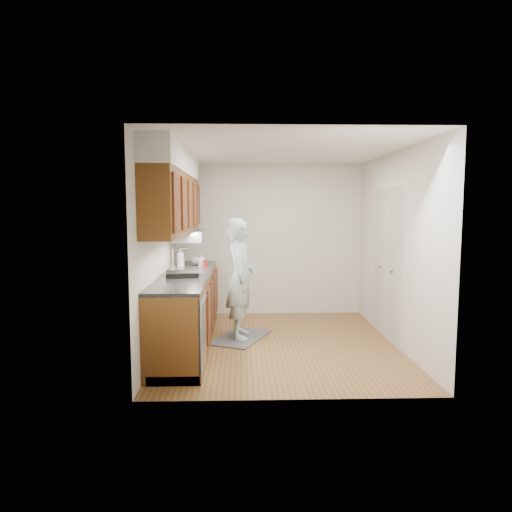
{
  "coord_description": "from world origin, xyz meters",
  "views": [
    {
      "loc": [
        -0.49,
        -5.81,
        1.77
      ],
      "look_at": [
        -0.3,
        0.25,
        1.13
      ],
      "focal_mm": 32.0,
      "sensor_mm": 36.0,
      "label": 1
    }
  ],
  "objects_px": {
    "soap_bottle_c": "(195,259)",
    "steel_can": "(206,262)",
    "person": "(240,270)",
    "soap_bottle_a": "(180,257)",
    "dish_rack": "(182,274)",
    "soap_bottle_b": "(202,260)",
    "soda_can": "(205,264)"
  },
  "relations": [
    {
      "from": "soap_bottle_c",
      "to": "steel_can",
      "type": "height_order",
      "value": "soap_bottle_c"
    },
    {
      "from": "person",
      "to": "steel_can",
      "type": "bearing_deg",
      "value": 45.75
    },
    {
      "from": "soap_bottle_c",
      "to": "soap_bottle_a",
      "type": "bearing_deg",
      "value": -118.17
    },
    {
      "from": "dish_rack",
      "to": "soap_bottle_c",
      "type": "bearing_deg",
      "value": 78.85
    },
    {
      "from": "soap_bottle_c",
      "to": "person",
      "type": "bearing_deg",
      "value": -42.64
    },
    {
      "from": "soap_bottle_b",
      "to": "soap_bottle_c",
      "type": "bearing_deg",
      "value": 120.63
    },
    {
      "from": "soap_bottle_b",
      "to": "person",
      "type": "bearing_deg",
      "value": -37.14
    },
    {
      "from": "soap_bottle_c",
      "to": "soda_can",
      "type": "height_order",
      "value": "soap_bottle_c"
    },
    {
      "from": "steel_can",
      "to": "dish_rack",
      "type": "distance_m",
      "value": 1.09
    },
    {
      "from": "soap_bottle_a",
      "to": "soap_bottle_b",
      "type": "distance_m",
      "value": 0.32
    },
    {
      "from": "soap_bottle_a",
      "to": "soda_can",
      "type": "bearing_deg",
      "value": -14.14
    },
    {
      "from": "soap_bottle_b",
      "to": "steel_can",
      "type": "xyz_separation_m",
      "value": [
        0.04,
        0.09,
        -0.04
      ]
    },
    {
      "from": "soda_can",
      "to": "steel_can",
      "type": "height_order",
      "value": "soda_can"
    },
    {
      "from": "person",
      "to": "dish_rack",
      "type": "bearing_deg",
      "value": 129.24
    },
    {
      "from": "person",
      "to": "steel_can",
      "type": "distance_m",
      "value": 0.72
    },
    {
      "from": "soda_can",
      "to": "soap_bottle_c",
      "type": "bearing_deg",
      "value": 113.17
    },
    {
      "from": "soap_bottle_b",
      "to": "steel_can",
      "type": "relative_size",
      "value": 1.81
    },
    {
      "from": "soap_bottle_b",
      "to": "soap_bottle_c",
      "type": "distance_m",
      "value": 0.23
    },
    {
      "from": "soda_can",
      "to": "dish_rack",
      "type": "xyz_separation_m",
      "value": [
        -0.22,
        -0.76,
        -0.03
      ]
    },
    {
      "from": "dish_rack",
      "to": "steel_can",
      "type": "bearing_deg",
      "value": 70.14
    },
    {
      "from": "person",
      "to": "soap_bottle_b",
      "type": "xyz_separation_m",
      "value": [
        -0.55,
        0.42,
        0.1
      ]
    },
    {
      "from": "person",
      "to": "soap_bottle_a",
      "type": "relative_size",
      "value": 6.28
    },
    {
      "from": "soap_bottle_a",
      "to": "steel_can",
      "type": "relative_size",
      "value": 2.75
    },
    {
      "from": "soda_can",
      "to": "dish_rack",
      "type": "relative_size",
      "value": 0.3
    },
    {
      "from": "person",
      "to": "dish_rack",
      "type": "height_order",
      "value": "person"
    },
    {
      "from": "person",
      "to": "steel_can",
      "type": "xyz_separation_m",
      "value": [
        -0.51,
        0.51,
        0.06
      ]
    },
    {
      "from": "person",
      "to": "soap_bottle_c",
      "type": "height_order",
      "value": "person"
    },
    {
      "from": "soda_can",
      "to": "dish_rack",
      "type": "height_order",
      "value": "soda_can"
    },
    {
      "from": "soap_bottle_a",
      "to": "soap_bottle_c",
      "type": "height_order",
      "value": "soap_bottle_a"
    },
    {
      "from": "soap_bottle_c",
      "to": "dish_rack",
      "type": "distance_m",
      "value": 1.18
    },
    {
      "from": "soap_bottle_c",
      "to": "soap_bottle_b",
      "type": "bearing_deg",
      "value": -59.37
    },
    {
      "from": "soap_bottle_a",
      "to": "soda_can",
      "type": "distance_m",
      "value": 0.37
    }
  ]
}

